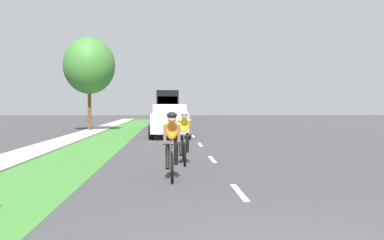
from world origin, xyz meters
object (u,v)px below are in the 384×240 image
object	(u,v)px
suv_white	(170,120)
pickup_blue	(166,117)
cyclist_trailing	(184,136)
street_tree_near	(89,66)
bus_black	(168,104)
sedan_silver	(166,115)
cyclist_lead	(172,145)

from	to	relation	value
suv_white	pickup_blue	distance (m)	10.40
cyclist_trailing	pickup_blue	bearing A→B (deg)	91.77
cyclist_trailing	street_tree_near	bearing A→B (deg)	107.55
bus_black	street_tree_near	bearing A→B (deg)	-101.92
pickup_blue	bus_black	size ratio (longest dim) A/B	0.44
sedan_silver	bus_black	xyz separation A→B (m)	(0.14, 11.59, 1.21)
cyclist_lead	street_tree_near	bearing A→B (deg)	104.39
suv_white	street_tree_near	xyz separation A→B (m)	(-5.51, 7.23, 3.53)
cyclist_lead	sedan_silver	xyz separation A→B (m)	(-0.29, 35.33, -0.04)
cyclist_trailing	suv_white	xyz separation A→B (m)	(-0.39, 11.43, 0.14)
cyclist_trailing	bus_black	distance (m)	44.10
sedan_silver	bus_black	world-z (taller)	bus_black
cyclist_trailing	street_tree_near	xyz separation A→B (m)	(-5.90, 18.66, 3.66)
suv_white	cyclist_lead	bearing A→B (deg)	-89.96
cyclist_lead	suv_white	distance (m)	14.28
cyclist_lead	cyclist_trailing	world-z (taller)	same
suv_white	sedan_silver	world-z (taller)	suv_white
pickup_blue	suv_white	bearing A→B (deg)	-88.46
cyclist_lead	pickup_blue	distance (m)	24.67
street_tree_near	pickup_blue	bearing A→B (deg)	31.21
bus_black	street_tree_near	distance (m)	26.10
cyclist_lead	suv_white	world-z (taller)	suv_white
pickup_blue	street_tree_near	bearing A→B (deg)	-148.79
cyclist_lead	sedan_silver	distance (m)	35.33
cyclist_lead	sedan_silver	bearing A→B (deg)	90.47
bus_black	street_tree_near	xyz separation A→B (m)	(-5.36, -25.42, 2.49)
cyclist_trailing	bus_black	bearing A→B (deg)	90.70
cyclist_trailing	sedan_silver	xyz separation A→B (m)	(-0.67, 32.49, -0.04)
cyclist_lead	sedan_silver	size ratio (longest dim) A/B	0.40
suv_white	sedan_silver	bearing A→B (deg)	90.76
pickup_blue	sedan_silver	bearing A→B (deg)	90.00
bus_black	suv_white	bearing A→B (deg)	-89.75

